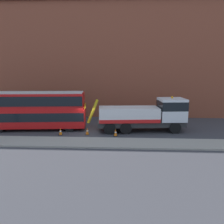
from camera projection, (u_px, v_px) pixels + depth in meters
ground_plane at (91, 131)px, 24.56m from camera, size 120.00×120.00×0.00m
near_kerb at (84, 142)px, 20.42m from camera, size 60.00×2.80×0.15m
building_facade at (99, 57)px, 31.15m from camera, size 60.00×1.50×16.00m
recovery_tow_truck at (146, 115)px, 24.29m from camera, size 10.23×3.51×3.67m
double_decker_bus at (33, 109)px, 24.79m from camera, size 11.19×3.62×4.06m
traffic_cone_near_bus at (61, 132)px, 22.98m from camera, size 0.36×0.36×0.72m
traffic_cone_midway at (87, 131)px, 23.12m from camera, size 0.36×0.36×0.72m
traffic_cone_near_truck at (116, 133)px, 22.57m from camera, size 0.36×0.36×0.72m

